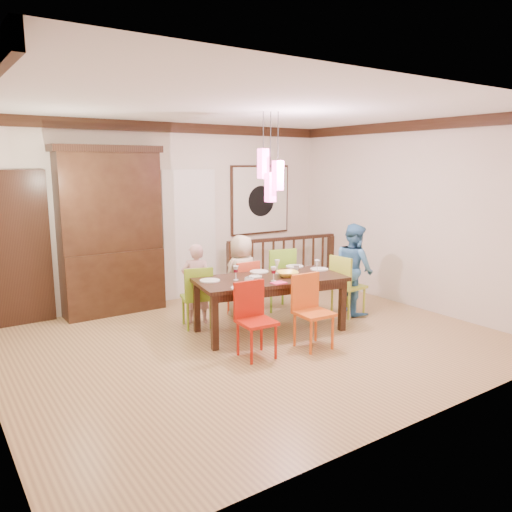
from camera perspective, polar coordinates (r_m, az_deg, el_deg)
floor at (r=6.50m, az=-0.19°, el=-9.73°), size 6.00×6.00×0.00m
ceiling at (r=6.14m, az=-0.21°, el=16.59°), size 6.00×6.00×0.00m
wall_back at (r=8.33m, az=-9.92°, el=4.83°), size 6.00×0.00×6.00m
wall_right at (r=8.21m, az=17.46°, el=4.43°), size 0.00×5.00×5.00m
crown_molding at (r=6.13m, az=-0.21°, el=15.85°), size 6.00×5.00×0.16m
panel_door at (r=7.67m, az=-26.20°, el=0.41°), size 1.04×0.07×2.24m
white_doorway at (r=8.50m, az=-7.59°, el=2.29°), size 0.97×0.05×2.22m
painting at (r=9.18m, az=0.49°, el=6.43°), size 1.25×0.06×1.25m
pendant_cluster at (r=6.52m, az=1.66°, el=9.24°), size 0.27×0.21×1.14m
dining_table at (r=6.71m, az=1.60°, el=-3.19°), size 2.13×1.26×0.75m
chair_far_left at (r=6.98m, az=-6.83°, el=-4.11°), size 0.48×0.48×0.87m
chair_far_mid at (r=7.43m, az=-1.58°, el=-3.22°), size 0.40×0.40×0.85m
chair_far_right at (r=7.78m, az=2.45°, el=-2.05°), size 0.53×0.53×0.98m
chair_near_left at (r=5.84m, az=0.08°, el=-6.83°), size 0.43×0.43×0.89m
chair_near_mid at (r=6.18m, az=6.64°, el=-5.82°), size 0.43×0.43×0.91m
chair_end_right at (r=7.58m, az=10.54°, el=-2.84°), size 0.44×0.44×0.92m
china_hutch at (r=7.79m, az=-16.26°, el=2.78°), size 1.59×0.46×2.52m
balustrade at (r=9.00m, az=3.17°, el=-0.73°), size 2.21×0.37×0.96m
person_far_left at (r=7.14m, az=-6.82°, el=-3.15°), size 0.50×0.45×1.15m
person_far_mid at (r=7.40m, az=-1.66°, el=-2.28°), size 0.61×0.41×1.22m
person_end_right at (r=7.69m, az=11.13°, el=-1.42°), size 0.65×0.76×1.37m
serving_bowl at (r=6.74m, az=3.63°, el=-2.06°), size 0.38×0.38×0.07m
small_bowl at (r=6.53m, az=-0.06°, el=-2.53°), size 0.20×0.20×0.05m
cup_left at (r=6.28m, az=-0.80°, el=-2.87°), size 0.14×0.14×0.09m
cup_right at (r=7.14m, az=4.65°, el=-1.32°), size 0.12×0.12×0.08m
plate_far_left at (r=6.50m, az=-5.31°, el=-2.81°), size 0.26×0.26×0.01m
plate_far_mid at (r=7.01m, az=0.37°, el=-1.79°), size 0.26×0.26×0.01m
plate_far_right at (r=7.39m, az=4.44°, el=-1.18°), size 0.26×0.26×0.01m
plate_near_left at (r=6.10m, az=-1.66°, el=-3.66°), size 0.26×0.26×0.01m
plate_near_mid at (r=6.72m, az=6.04°, el=-2.39°), size 0.26×0.26×0.01m
plate_end_right at (r=7.23m, az=7.25°, el=-1.49°), size 0.26×0.26×0.01m
wine_glass_a at (r=6.52m, az=-2.32°, el=-1.95°), size 0.08×0.08×0.19m
wine_glass_b at (r=6.92m, az=2.42°, el=-1.22°), size 0.08×0.08×0.19m
wine_glass_c at (r=6.46m, az=2.02°, el=-2.07°), size 0.08×0.08×0.19m
wine_glass_d at (r=6.96m, az=7.00°, el=-1.22°), size 0.08×0.08×0.19m
napkin at (r=6.35m, az=2.60°, el=-3.10°), size 0.18×0.14×0.01m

